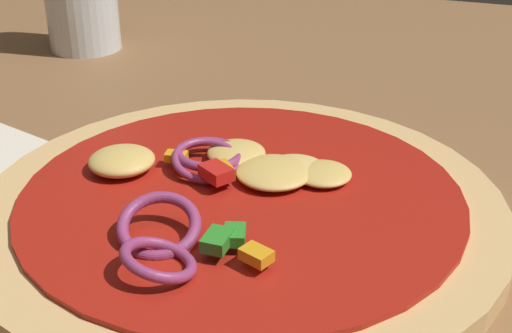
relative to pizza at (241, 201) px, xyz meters
name	(u,v)px	position (x,y,z in m)	size (l,w,h in m)	color
dining_table	(296,250)	(0.03, 0.00, -0.02)	(1.32, 1.09, 0.03)	brown
pizza	(241,201)	(0.00, 0.00, 0.00)	(0.28, 0.28, 0.03)	tan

